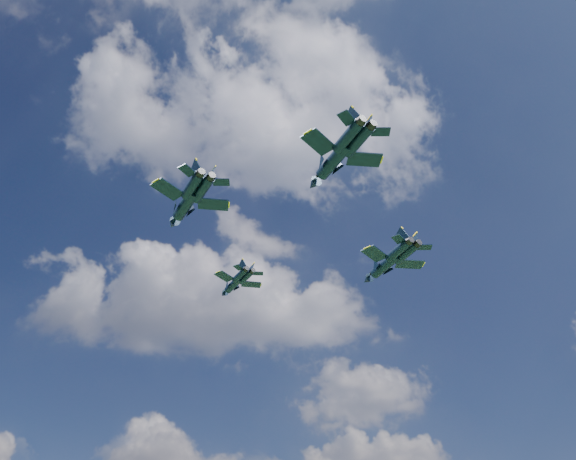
{
  "coord_description": "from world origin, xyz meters",
  "views": [
    {
      "loc": [
        -3.86,
        -79.59,
        3.41
      ],
      "look_at": [
        -3.58,
        1.87,
        62.38
      ],
      "focal_mm": 35.0,
      "sensor_mm": 36.0,
      "label": 1
    }
  ],
  "objects_px": {
    "jet_left": "(185,206)",
    "jet_lead": "(233,285)",
    "jet_right": "(384,266)",
    "jet_slot": "(332,162)"
  },
  "relations": [
    {
      "from": "jet_right",
      "to": "jet_slot",
      "type": "relative_size",
      "value": 0.99
    },
    {
      "from": "jet_left",
      "to": "jet_lead",
      "type": "bearing_deg",
      "value": 47.85
    },
    {
      "from": "jet_lead",
      "to": "jet_left",
      "type": "distance_m",
      "value": 27.11
    },
    {
      "from": "jet_lead",
      "to": "jet_slot",
      "type": "bearing_deg",
      "value": -94.95
    },
    {
      "from": "jet_left",
      "to": "jet_slot",
      "type": "distance_m",
      "value": 26.51
    },
    {
      "from": "jet_lead",
      "to": "jet_slot",
      "type": "height_order",
      "value": "jet_slot"
    },
    {
      "from": "jet_left",
      "to": "jet_right",
      "type": "distance_m",
      "value": 39.71
    },
    {
      "from": "jet_lead",
      "to": "jet_right",
      "type": "distance_m",
      "value": 31.4
    },
    {
      "from": "jet_right",
      "to": "jet_slot",
      "type": "height_order",
      "value": "jet_slot"
    },
    {
      "from": "jet_slot",
      "to": "jet_right",
      "type": "bearing_deg",
      "value": 39.63
    }
  ]
}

